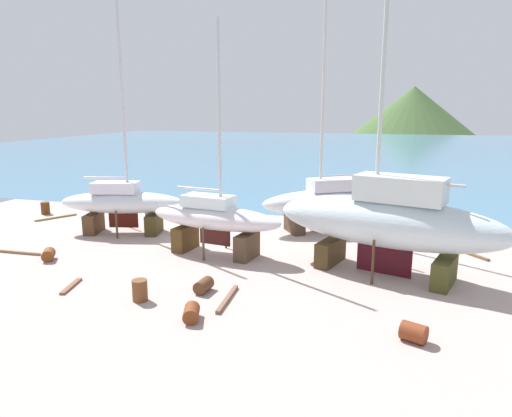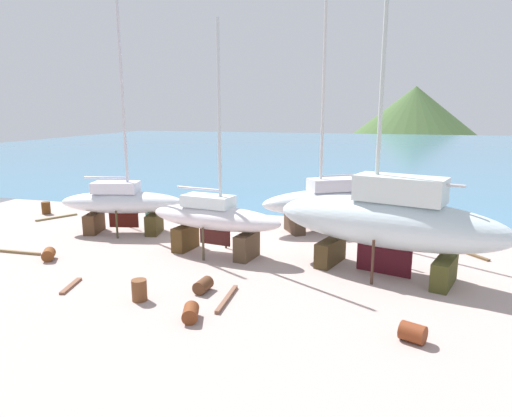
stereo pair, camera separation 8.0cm
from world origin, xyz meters
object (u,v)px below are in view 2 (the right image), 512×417
at_px(barrel_ochre, 203,285).
at_px(barrel_tar_black, 49,254).
at_px(barrel_tipped_center, 413,333).
at_px(sailboat_far_slipway, 122,202).
at_px(sailboat_small_center, 214,219).
at_px(barrel_rust_far, 46,208).
at_px(sailboat_mid_port, 387,221).
at_px(worker, 147,203).
at_px(barrel_rust_mid, 191,313).
at_px(sailboat_large_starboard, 327,201).
at_px(barrel_rust_near, 139,290).

bearing_deg(barrel_ochre, barrel_tar_black, 169.32).
xyz_separation_m(barrel_ochre, barrel_tipped_center, (8.07, -2.01, 0.04)).
height_order(sailboat_far_slipway, sailboat_small_center, sailboat_far_slipway).
bearing_deg(barrel_rust_far, barrel_tar_black, -49.50).
xyz_separation_m(sailboat_mid_port, barrel_ochre, (-7.11, -4.21, -2.23)).
relative_size(sailboat_small_center, worker, 6.75).
xyz_separation_m(barrel_tar_black, barrel_rust_mid, (9.50, -4.23, -0.01)).
bearing_deg(barrel_tar_black, worker, 90.81).
distance_m(barrel_tar_black, barrel_tipped_center, 17.40).
bearing_deg(barrel_ochre, sailboat_large_starboard, 72.62).
xyz_separation_m(barrel_tar_black, barrel_rust_far, (-7.38, 8.64, 0.15)).
height_order(sailboat_far_slipway, barrel_tipped_center, sailboat_far_slipway).
bearing_deg(barrel_rust_near, barrel_tipped_center, -2.94).
relative_size(worker, barrel_tar_black, 2.15).
bearing_deg(barrel_tipped_center, sailboat_large_starboard, 108.73).
bearing_deg(barrel_rust_near, sailboat_small_center, 83.76).
relative_size(sailboat_far_slipway, sailboat_small_center, 1.15).
bearing_deg(sailboat_mid_port, barrel_rust_near, 48.94).
distance_m(barrel_rust_near, barrel_rust_far, 18.51).
bearing_deg(sailboat_small_center, barrel_tar_black, -147.70).
bearing_deg(barrel_rust_far, barrel_rust_near, -39.66).
xyz_separation_m(sailboat_mid_port, barrel_tar_black, (-16.05, -2.52, -2.21)).
relative_size(barrel_tar_black, barrel_tipped_center, 1.01).
bearing_deg(sailboat_large_starboard, barrel_tipped_center, 76.67).
bearing_deg(sailboat_mid_port, barrel_ochre, 47.70).
xyz_separation_m(sailboat_far_slipway, sailboat_large_starboard, (11.69, 4.06, -0.03)).
distance_m(sailboat_small_center, sailboat_mid_port, 8.52).
bearing_deg(barrel_tipped_center, worker, 141.02).
distance_m(worker, barrel_rust_mid, 17.35).
height_order(sailboat_small_center, worker, sailboat_small_center).
xyz_separation_m(worker, barrel_ochre, (9.08, -11.87, -0.61)).
bearing_deg(barrel_tar_black, sailboat_far_slipway, 81.91).
bearing_deg(barrel_rust_far, worker, 12.06).
height_order(barrel_tar_black, barrel_ochre, barrel_tar_black).
distance_m(sailboat_small_center, barrel_rust_near, 6.58).
distance_m(barrel_tar_black, barrel_rust_far, 11.36).
xyz_separation_m(sailboat_far_slipway, barrel_tar_black, (-0.79, -5.58, -1.59)).
relative_size(sailboat_far_slipway, barrel_rust_near, 15.60).
distance_m(sailboat_large_starboard, worker, 12.67).
xyz_separation_m(sailboat_large_starboard, barrel_tipped_center, (4.52, -13.34, -1.54)).
distance_m(barrel_tipped_center, barrel_rust_mid, 7.52).
distance_m(sailboat_small_center, sailboat_large_starboard, 8.10).
distance_m(sailboat_small_center, barrel_rust_far, 15.97).
xyz_separation_m(sailboat_mid_port, worker, (-16.19, 7.66, -1.62)).
height_order(barrel_rust_near, barrel_ochre, barrel_rust_near).
xyz_separation_m(barrel_rust_near, barrel_rust_mid, (2.62, -1.05, -0.15)).
height_order(sailboat_large_starboard, barrel_tipped_center, sailboat_large_starboard).
bearing_deg(barrel_rust_near, barrel_tar_black, 155.20).
bearing_deg(barrel_tipped_center, barrel_ochre, 166.00).
bearing_deg(sailboat_large_starboard, sailboat_small_center, 20.63).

